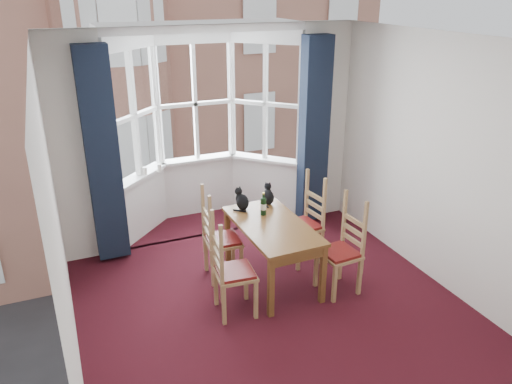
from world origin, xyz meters
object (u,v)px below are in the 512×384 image
cat_right (268,196)px  chair_left_far (215,242)px  chair_left_near (226,274)px  chair_right_near (346,252)px  cat_left (242,201)px  candle_tall (145,171)px  chair_right_far (308,225)px  candle_short (159,168)px  dining_table (272,231)px  wine_bottle (263,205)px

cat_right → chair_left_far: bearing=-163.5°
chair_left_near → chair_right_near: size_ratio=1.00×
cat_left → candle_tall: size_ratio=2.78×
chair_right_far → candle_short: candle_short is taller
chair_right_far → cat_right: (-0.44, 0.26, 0.37)m
dining_table → chair_right_near: size_ratio=1.48×
dining_table → wine_bottle: 0.35m
dining_table → cat_right: size_ratio=5.04×
chair_right_near → candle_tall: candle_tall is taller
cat_right → candle_tall: cat_right is taller
chair_right_far → candle_tall: size_ratio=8.99×
chair_right_near → cat_right: 1.19m
chair_left_far → wine_bottle: wine_bottle is taller
chair_left_near → chair_left_far: 0.73m
dining_table → cat_left: cat_left is taller
wine_bottle → cat_left: bearing=125.1°
chair_left_far → chair_right_far: 1.21m
candle_short → chair_left_far: bearing=-79.3°
candle_tall → chair_right_far: bearing=-41.6°
cat_left → cat_right: cat_left is taller
chair_left_far → cat_left: size_ratio=3.24×
chair_right_far → candle_tall: 2.32m
cat_right → wine_bottle: size_ratio=0.97×
cat_left → chair_right_near: bearing=-49.3°
chair_right_far → cat_right: size_ratio=3.40×
cat_right → candle_short: 1.66m
chair_right_far → wine_bottle: 0.73m
chair_right_far → wine_bottle: bearing=-178.7°
wine_bottle → candle_short: (-0.87, 1.55, 0.07)m
chair_right_near → wine_bottle: (-0.68, 0.75, 0.38)m
cat_left → cat_right: size_ratio=1.05×
chair_right_far → wine_bottle: size_ratio=3.30×
cat_right → chair_right_near: bearing=-63.9°
candle_short → wine_bottle: bearing=-60.6°
dining_table → wine_bottle: (0.01, 0.27, 0.22)m
dining_table → wine_bottle: wine_bottle is taller
dining_table → chair_right_far: bearing=24.4°
wine_bottle → cat_right: bearing=56.2°
chair_left_far → chair_right_near: (1.27, -0.79, 0.00)m
chair_left_near → wine_bottle: (0.71, 0.67, 0.38)m
dining_table → chair_right_near: chair_right_near is taller
wine_bottle → candle_short: 1.78m
candle_short → chair_left_near: bearing=-85.7°
chair_left_far → cat_left: cat_left is taller
cat_right → candle_short: bearing=129.6°
chair_right_near → chair_right_far: same height
chair_right_near → cat_left: cat_left is taller
candle_tall → dining_table: bearing=-59.1°
cat_right → wine_bottle: 0.33m
cat_left → chair_left_near: bearing=-120.2°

